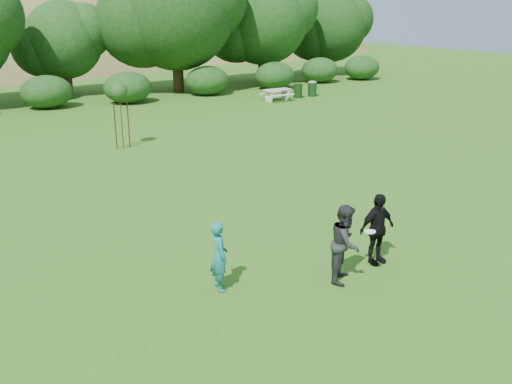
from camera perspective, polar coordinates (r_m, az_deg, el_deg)
ground at (r=14.00m, az=6.90°, el=-7.51°), size 120.00×120.00×0.00m
player_teal at (r=12.60m, az=-3.71°, el=-6.40°), size 0.50×0.66×1.61m
player_grey at (r=13.12m, az=8.95°, el=-5.07°), size 1.12×1.08×1.82m
player_black at (r=14.12m, az=12.01°, el=-3.62°), size 1.06×0.47×1.78m
trash_can_near at (r=39.09m, az=4.21°, el=10.04°), size 0.60×0.60×0.90m
frisbee at (r=13.03m, az=11.31°, el=-3.91°), size 0.27×0.27×0.04m
sapling at (r=25.42m, az=-13.49°, el=9.59°), size 0.70×0.70×2.85m
picnic_table at (r=37.74m, az=2.12°, el=9.88°), size 1.80×1.48×0.76m
trash_can_lidded at (r=39.82m, az=5.64°, el=10.28°), size 0.60×0.60×1.05m
tree_row at (r=39.88m, az=-17.58°, el=15.82°), size 53.92×10.38×9.62m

